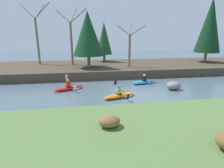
# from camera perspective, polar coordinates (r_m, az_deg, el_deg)

# --- Properties ---
(ground_plane) EXTENTS (90.00, 90.00, 0.00)m
(ground_plane) POSITION_cam_1_polar(r_m,az_deg,el_deg) (14.37, 10.15, -3.68)
(ground_plane) COLOR #4C606B
(riverbank_near) EXTENTS (44.00, 6.07, 0.76)m
(riverbank_near) POSITION_cam_1_polar(r_m,az_deg,el_deg) (8.95, 23.98, -14.56)
(riverbank_near) COLOR #56753D
(riverbank_near) RESTS_ON ground
(riverbank_far) EXTENTS (44.00, 9.71, 0.95)m
(riverbank_far) POSITION_cam_1_polar(r_m,az_deg,el_deg) (23.84, 2.28, 5.39)
(riverbank_far) COLOR #473D2D
(riverbank_far) RESTS_ON ground
(conifer_tree_far_left) EXTENTS (3.56, 3.56, 6.43)m
(conifer_tree_far_left) POSITION_cam_1_polar(r_m,az_deg,el_deg) (21.01, -7.88, 15.96)
(conifer_tree_far_left) COLOR #7A664C
(conifer_tree_far_left) RESTS_ON riverbank_far
(conifer_tree_left) EXTENTS (2.33, 2.33, 5.61)m
(conifer_tree_left) POSITION_cam_1_polar(r_m,az_deg,el_deg) (25.96, -2.61, 14.66)
(conifer_tree_left) COLOR brown
(conifer_tree_left) RESTS_ON riverbank_far
(conifer_tree_mid_left) EXTENTS (3.44, 3.44, 8.73)m
(conifer_tree_mid_left) POSITION_cam_1_polar(r_m,az_deg,el_deg) (28.89, 29.32, 16.30)
(conifer_tree_mid_left) COLOR #7A664C
(conifer_tree_mid_left) RESTS_ON riverbank_far
(bare_tree_upstream) EXTENTS (4.32, 4.27, 7.91)m
(bare_tree_upstream) POSITION_cam_1_polar(r_m,az_deg,el_deg) (25.44, -23.19, 14.35)
(bare_tree_upstream) COLOR #7A664C
(bare_tree_upstream) RESTS_ON riverbank_far
(bare_tree_mid_upstream) EXTENTS (3.94, 3.90, 7.19)m
(bare_tree_mid_upstream) POSITION_cam_1_polar(r_m,az_deg,el_deg) (23.56, -13.08, 14.34)
(bare_tree_mid_upstream) COLOR #7A664C
(bare_tree_mid_upstream) RESTS_ON riverbank_far
(bare_tree_mid_downstream) EXTENTS (2.87, 2.83, 5.14)m
(bare_tree_mid_downstream) POSITION_cam_1_polar(r_m,az_deg,el_deg) (21.52, 5.79, 12.02)
(bare_tree_mid_downstream) COLOR #7A664C
(bare_tree_mid_downstream) RESTS_ON riverbank_far
(shrub_clump_nearest) EXTENTS (0.96, 0.80, 0.52)m
(shrub_clump_nearest) POSITION_cam_1_polar(r_m,az_deg,el_deg) (7.89, -0.89, -12.01)
(shrub_clump_nearest) COLOR brown
(shrub_clump_nearest) RESTS_ON riverbank_near
(kayaker_lead) EXTENTS (2.79, 2.05, 1.20)m
(kayaker_lead) POSITION_cam_1_polar(r_m,az_deg,el_deg) (17.83, 10.88, 0.73)
(kayaker_lead) COLOR #1993D6
(kayaker_lead) RESTS_ON ground
(kayaker_middle) EXTENTS (2.75, 2.01, 1.20)m
(kayaker_middle) POSITION_cam_1_polar(r_m,az_deg,el_deg) (13.61, 2.86, -3.67)
(kayaker_middle) COLOR orange
(kayaker_middle) RESTS_ON ground
(kayaker_trailing) EXTENTS (2.70, 1.95, 1.20)m
(kayaker_trailing) POSITION_cam_1_polar(r_m,az_deg,el_deg) (15.96, -13.53, -1.18)
(kayaker_trailing) COLOR red
(kayaker_trailing) RESTS_ON ground
(boulder_midstream) EXTENTS (1.31, 1.02, 0.74)m
(boulder_midstream) POSITION_cam_1_polar(r_m,az_deg,el_deg) (16.50, 19.49, -0.49)
(boulder_midstream) COLOR gray
(boulder_midstream) RESTS_ON ground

